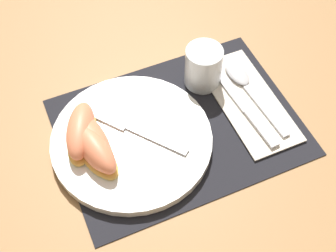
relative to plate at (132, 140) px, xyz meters
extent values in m
plane|color=#A37547|center=(0.09, 0.00, -0.01)|extent=(3.00, 3.00, 0.00)
cube|color=black|center=(0.09, 0.00, -0.01)|extent=(0.41, 0.30, 0.00)
cylinder|color=white|center=(0.00, 0.00, 0.00)|extent=(0.27, 0.27, 0.02)
cylinder|color=silver|center=(0.17, 0.08, 0.03)|extent=(0.07, 0.07, 0.08)
cylinder|color=orange|center=(0.17, 0.08, 0.01)|extent=(0.05, 0.05, 0.03)
cube|color=silver|center=(0.22, 0.00, -0.01)|extent=(0.10, 0.23, 0.00)
cube|color=#BCBCC1|center=(0.21, -0.07, 0.00)|extent=(0.02, 0.09, 0.01)
cube|color=#BCBCC1|center=(0.21, 0.04, 0.00)|extent=(0.03, 0.13, 0.01)
cube|color=#BCBCC1|center=(0.24, -0.03, 0.00)|extent=(0.02, 0.13, 0.01)
ellipsoid|color=#BCBCC1|center=(0.23, 0.06, 0.00)|extent=(0.04, 0.07, 0.01)
cube|color=#BCBCC1|center=(0.04, -0.02, 0.01)|extent=(0.08, 0.10, 0.00)
cube|color=#BCBCC1|center=(-0.02, 0.05, 0.01)|extent=(0.06, 0.07, 0.00)
ellipsoid|color=#F7C656|center=(-0.08, 0.03, 0.01)|extent=(0.09, 0.13, 0.01)
ellipsoid|color=#F4845B|center=(-0.08, 0.03, 0.03)|extent=(0.09, 0.12, 0.05)
ellipsoid|color=#F7C656|center=(-0.06, 0.00, 0.01)|extent=(0.06, 0.13, 0.01)
ellipsoid|color=#F4845B|center=(-0.06, 0.00, 0.03)|extent=(0.06, 0.13, 0.04)
ellipsoid|color=#F7C656|center=(-0.07, -0.01, 0.01)|extent=(0.07, 0.13, 0.01)
ellipsoid|color=#F4845B|center=(-0.07, -0.01, 0.03)|extent=(0.07, 0.12, 0.04)
camera|label=1|loc=(-0.12, -0.42, 0.66)|focal=50.00mm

